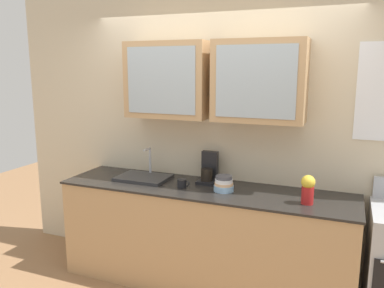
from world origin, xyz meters
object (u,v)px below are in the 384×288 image
Objects in this scene: sink_faucet at (144,177)px; bowl_stack at (224,184)px; coffee_maker at (209,171)px; cup_near_sink at (182,184)px; vase at (308,189)px.

sink_faucet reaches higher than bowl_stack.
bowl_stack is 0.30m from coffee_maker.
cup_near_sink is (0.46, -0.12, 0.02)m from sink_faucet.
cup_near_sink is at bearing -122.18° from coffee_maker.
vase is at bearing -4.78° from sink_faucet.
coffee_maker reaches higher than vase.
vase is at bearing -5.34° from bowl_stack.
bowl_stack is 0.38m from cup_near_sink.
sink_faucet is at bearing 165.81° from cup_near_sink.
sink_faucet is 2.09× the size of vase.
sink_faucet is 2.79× the size of bowl_stack.
vase is at bearing -0.71° from cup_near_sink.
sink_faucet is 1.55m from vase.
bowl_stack reaches higher than cup_near_sink.
bowl_stack is 0.61× the size of coffee_maker.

